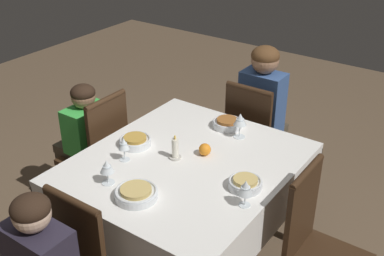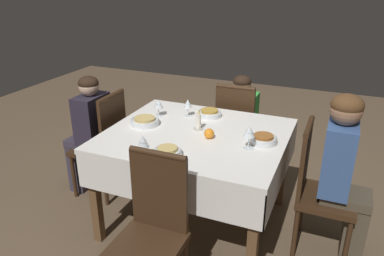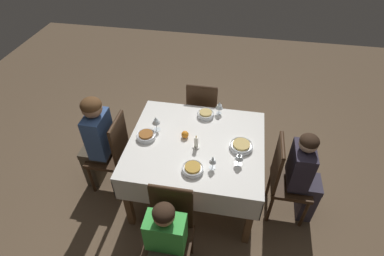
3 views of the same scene
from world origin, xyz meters
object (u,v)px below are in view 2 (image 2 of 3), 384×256
at_px(bowl_north, 209,113).
at_px(bowl_south, 168,152).
at_px(candle_centerpiece, 198,123).
at_px(chair_north, 237,128).
at_px(orange_fruit, 209,134).
at_px(wine_glass_east, 249,132).
at_px(chair_east, 317,186).
at_px(chair_west, 104,141).
at_px(person_adult_denim, 345,170).
at_px(dining_table, 196,144).
at_px(bowl_east, 263,139).
at_px(wine_glass_north, 188,104).
at_px(person_child_dark, 88,130).
at_px(bowl_west, 145,121).
at_px(person_child_green, 242,119).
at_px(wine_glass_south, 143,142).
at_px(chair_south, 152,227).
at_px(wine_glass_west, 159,104).

relative_size(bowl_north, bowl_south, 1.07).
bearing_deg(bowl_south, candle_centerpiece, 87.26).
relative_size(chair_north, orange_fruit, 13.28).
bearing_deg(bowl_south, wine_glass_east, 33.40).
height_order(bowl_south, candle_centerpiece, candle_centerpiece).
distance_m(chair_east, chair_west, 1.72).
bearing_deg(bowl_north, chair_north, 75.80).
bearing_deg(person_adult_denim, wine_glass_east, 102.73).
height_order(dining_table, chair_west, chair_west).
relative_size(bowl_east, bowl_south, 1.05).
height_order(bowl_north, wine_glass_north, wine_glass_north).
distance_m(person_child_dark, orange_fruit, 1.16).
height_order(chair_east, wine_glass_north, chair_east).
relative_size(chair_east, person_child_dark, 0.88).
height_order(chair_west, bowl_south, chair_west).
bearing_deg(bowl_west, candle_centerpiece, 9.19).
relative_size(person_child_green, orange_fruit, 13.82).
height_order(bowl_south, wine_glass_south, wine_glass_south).
xyz_separation_m(person_adult_denim, bowl_north, (-1.04, 0.32, 0.13)).
height_order(chair_south, candle_centerpiece, chair_south).
bearing_deg(wine_glass_east, person_adult_denim, 12.73).
xyz_separation_m(person_adult_denim, wine_glass_south, (-1.17, -0.50, 0.20)).
bearing_deg(bowl_west, bowl_south, -45.83).
height_order(chair_east, bowl_west, chair_east).
relative_size(person_adult_denim, bowl_south, 6.60).
xyz_separation_m(person_child_dark, bowl_west, (0.60, -0.07, 0.20)).
height_order(wine_glass_west, orange_fruit, wine_glass_west).
height_order(chair_west, wine_glass_north, chair_west).
distance_m(dining_table, wine_glass_north, 0.39).
distance_m(bowl_north, bowl_south, 0.74).
relative_size(person_adult_denim, orange_fruit, 16.44).
height_order(chair_east, orange_fruit, chair_east).
height_order(chair_east, person_child_green, person_child_green).
bearing_deg(wine_glass_south, chair_west, 142.26).
xyz_separation_m(bowl_north, bowl_south, (-0.00, -0.74, 0.00)).
height_order(chair_east, wine_glass_east, chair_east).
bearing_deg(bowl_south, orange_fruit, 66.86).
distance_m(chair_west, orange_fruit, 1.02).
relative_size(chair_north, person_adult_denim, 0.81).
height_order(chair_north, candle_centerpiece, chair_north).
bearing_deg(wine_glass_west, dining_table, -26.64).
bearing_deg(bowl_west, bowl_east, 1.51).
distance_m(bowl_north, wine_glass_south, 0.83).
height_order(bowl_east, orange_fruit, orange_fruit).
distance_m(person_child_dark, bowl_north, 1.05).
height_order(person_child_dark, wine_glass_north, person_child_dark).
bearing_deg(person_adult_denim, chair_west, 88.73).
height_order(dining_table, bowl_south, bowl_south).
relative_size(dining_table, orange_fruit, 18.06).
height_order(bowl_west, wine_glass_south, wine_glass_south).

